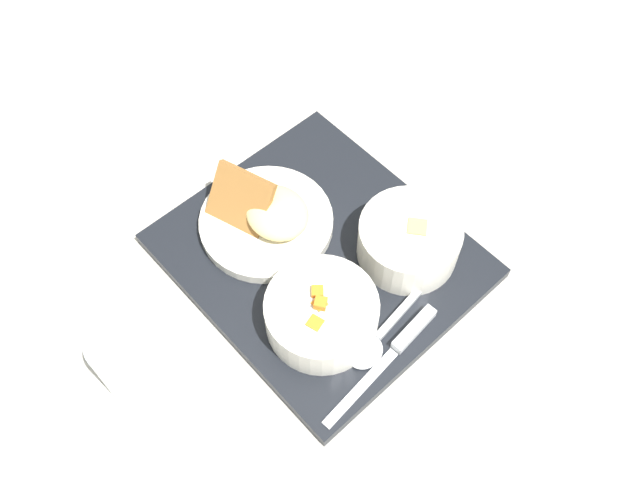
% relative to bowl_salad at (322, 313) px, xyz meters
% --- Properties ---
extents(ground_plane, '(4.00, 4.00, 0.00)m').
position_rel_bowl_salad_xyz_m(ground_plane, '(0.07, -0.07, -0.05)').
color(ground_plane, '#ADA89E').
extents(serving_tray, '(0.39, 0.34, 0.02)m').
position_rel_bowl_salad_xyz_m(serving_tray, '(0.07, -0.07, -0.04)').
color(serving_tray, black).
rests_on(serving_tray, ground_plane).
extents(bowl_salad, '(0.14, 0.14, 0.06)m').
position_rel_bowl_salad_xyz_m(bowl_salad, '(0.00, 0.00, 0.00)').
color(bowl_salad, silver).
rests_on(bowl_salad, serving_tray).
extents(bowl_soup, '(0.13, 0.13, 0.06)m').
position_rel_bowl_salad_xyz_m(bowl_soup, '(-0.01, -0.15, 0.00)').
color(bowl_soup, silver).
rests_on(bowl_soup, serving_tray).
extents(plate_main, '(0.18, 0.18, 0.07)m').
position_rel_bowl_salad_xyz_m(plate_main, '(0.15, -0.05, -0.01)').
color(plate_main, silver).
rests_on(plate_main, serving_tray).
extents(knife, '(0.02, 0.19, 0.01)m').
position_rel_bowl_salad_xyz_m(knife, '(-0.09, -0.05, -0.02)').
color(knife, silver).
rests_on(knife, serving_tray).
extents(spoon, '(0.04, 0.15, 0.01)m').
position_rel_bowl_salad_xyz_m(spoon, '(-0.06, -0.03, -0.02)').
color(spoon, silver).
rests_on(spoon, serving_tray).
extents(glass_water, '(0.08, 0.08, 0.10)m').
position_rel_bowl_salad_xyz_m(glass_water, '(0.11, 0.19, -0.00)').
color(glass_water, silver).
rests_on(glass_water, ground_plane).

